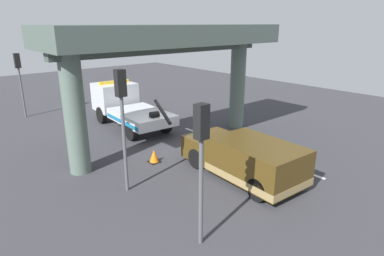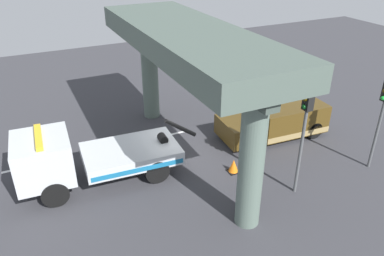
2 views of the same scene
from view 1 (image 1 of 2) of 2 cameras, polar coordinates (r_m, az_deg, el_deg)
name	(u,v)px [view 1 (image 1 of 2)]	position (r m, az deg, el deg)	size (l,w,h in m)	color
ground_plane	(168,144)	(16.85, -4.19, -2.77)	(60.00, 40.00, 0.10)	#38383D
lane_stripe_west	(296,168)	(14.61, 17.61, -6.70)	(2.60, 0.16, 0.01)	silver
lane_stripe_mid	(201,134)	(18.17, 1.51, -0.99)	(2.60, 0.16, 0.01)	silver
lane_stripe_east	(142,112)	(22.78, -8.67, 2.71)	(2.60, 0.16, 0.01)	silver
tow_truck_white	(125,105)	(19.92, -11.46, 3.93)	(7.31, 2.73, 2.46)	silver
towed_van_green	(246,159)	(13.06, 9.27, -5.31)	(5.31, 2.48, 1.58)	#4C3814
overpass_structure	(170,45)	(15.52, -3.79, 14.08)	(3.60, 11.46, 5.77)	#596B60
traffic_light_near	(201,145)	(8.32, 1.54, -2.94)	(0.39, 0.32, 3.98)	#515456
traffic_light_far	(122,105)	(11.38, -12.12, 3.93)	(0.39, 0.32, 4.40)	#515456
traffic_light_mid	(19,71)	(23.52, -27.83, 8.72)	(0.39, 0.32, 4.06)	#515456
traffic_cone_orange	(154,156)	(14.55, -6.59, -4.89)	(0.48, 0.48, 0.58)	orange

